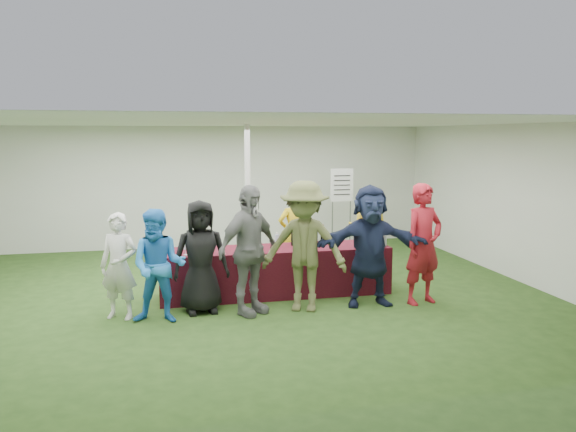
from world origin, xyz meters
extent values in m
plane|color=#284719|center=(0.00, 0.00, 0.00)|extent=(60.00, 60.00, 0.00)
plane|color=white|center=(0.00, 4.00, 1.35)|extent=(10.00, 0.00, 10.00)
plane|color=white|center=(0.00, -4.00, 1.35)|extent=(10.00, 0.00, 10.00)
plane|color=white|center=(5.00, 0.00, 1.35)|extent=(0.00, 8.00, 8.00)
plane|color=white|center=(0.00, 0.00, 2.70)|extent=(10.00, 10.00, 0.00)
cylinder|color=silver|center=(0.50, 1.20, 1.35)|extent=(0.10, 0.10, 2.70)
cube|color=#52131C|center=(0.74, -0.14, 0.38)|extent=(3.60, 0.80, 0.75)
cylinder|color=black|center=(1.05, -0.02, 0.86)|extent=(0.07, 0.07, 0.22)
cylinder|color=black|center=(1.05, -0.02, 1.01)|extent=(0.03, 0.03, 0.08)
cylinder|color=maroon|center=(1.05, -0.02, 1.06)|extent=(0.03, 0.03, 0.02)
cylinder|color=black|center=(1.12, 0.02, 0.86)|extent=(0.07, 0.07, 0.22)
cylinder|color=black|center=(1.12, 0.02, 1.01)|extent=(0.03, 0.03, 0.08)
cylinder|color=maroon|center=(1.12, 0.02, 1.06)|extent=(0.03, 0.03, 0.02)
cylinder|color=black|center=(1.31, -0.04, 0.86)|extent=(0.07, 0.07, 0.22)
cylinder|color=black|center=(1.31, -0.04, 1.01)|extent=(0.03, 0.03, 0.08)
cylinder|color=maroon|center=(1.31, -0.04, 1.06)|extent=(0.03, 0.03, 0.02)
cylinder|color=black|center=(1.40, 0.02, 0.86)|extent=(0.07, 0.07, 0.22)
cylinder|color=black|center=(1.40, 0.02, 1.01)|extent=(0.03, 0.03, 0.08)
cylinder|color=maroon|center=(1.40, 0.02, 1.06)|extent=(0.03, 0.03, 0.02)
cylinder|color=black|center=(1.54, -0.02, 0.86)|extent=(0.07, 0.07, 0.22)
cylinder|color=black|center=(1.54, -0.02, 1.01)|extent=(0.03, 0.03, 0.08)
cylinder|color=maroon|center=(1.54, -0.02, 1.06)|extent=(0.03, 0.03, 0.02)
cylinder|color=silver|center=(-0.66, -0.37, 0.75)|extent=(0.06, 0.06, 0.00)
cylinder|color=silver|center=(-0.66, -0.37, 0.79)|extent=(0.01, 0.01, 0.07)
cylinder|color=silver|center=(-0.66, -0.37, 0.87)|extent=(0.06, 0.06, 0.08)
cylinder|color=silver|center=(-0.38, -0.42, 0.75)|extent=(0.06, 0.06, 0.00)
cylinder|color=silver|center=(-0.38, -0.42, 0.79)|extent=(0.01, 0.01, 0.07)
cylinder|color=silver|center=(-0.38, -0.42, 0.87)|extent=(0.06, 0.06, 0.08)
cylinder|color=silver|center=(-0.11, -0.42, 0.75)|extent=(0.06, 0.06, 0.00)
cylinder|color=silver|center=(-0.11, -0.42, 0.79)|extent=(0.01, 0.01, 0.07)
cylinder|color=silver|center=(-0.11, -0.42, 0.87)|extent=(0.06, 0.06, 0.08)
cylinder|color=#3F0610|center=(-0.11, -0.42, 0.84)|extent=(0.05, 0.05, 0.02)
cylinder|color=silver|center=(0.42, -0.42, 0.75)|extent=(0.06, 0.06, 0.00)
cylinder|color=silver|center=(0.42, -0.42, 0.79)|extent=(0.01, 0.01, 0.07)
cylinder|color=silver|center=(0.42, -0.42, 0.87)|extent=(0.06, 0.06, 0.08)
cylinder|color=#3F0610|center=(0.42, -0.42, 0.84)|extent=(0.05, 0.05, 0.02)
cylinder|color=silver|center=(2.00, -0.37, 0.75)|extent=(0.06, 0.06, 0.00)
cylinder|color=silver|center=(2.00, -0.37, 0.79)|extent=(0.01, 0.01, 0.07)
cylinder|color=silver|center=(2.00, -0.37, 0.87)|extent=(0.06, 0.06, 0.08)
cylinder|color=silver|center=(0.78, -0.06, 0.85)|extent=(0.07, 0.07, 0.20)
cylinder|color=silver|center=(0.78, -0.06, 0.96)|extent=(0.03, 0.03, 0.03)
cube|color=white|center=(2.31, -0.09, 0.77)|extent=(0.25, 0.18, 0.03)
cylinder|color=slate|center=(2.39, -0.36, 0.84)|extent=(0.22, 0.22, 0.18)
cylinder|color=slate|center=(2.55, 2.74, 0.55)|extent=(0.02, 0.02, 1.10)
cylinder|color=slate|center=(2.95, 2.74, 0.55)|extent=(0.02, 0.02, 1.10)
cube|color=white|center=(2.75, 2.74, 1.45)|extent=(0.50, 0.02, 0.70)
cube|color=black|center=(2.75, 2.73, 1.65)|extent=(0.36, 0.01, 0.02)
cube|color=black|center=(2.75, 2.73, 1.55)|extent=(0.36, 0.01, 0.02)
cube|color=black|center=(2.75, 2.73, 1.45)|extent=(0.36, 0.01, 0.02)
cube|color=black|center=(2.75, 2.73, 1.35)|extent=(0.36, 0.01, 0.02)
cube|color=black|center=(2.75, 2.73, 1.25)|extent=(0.36, 0.01, 0.02)
imported|color=gold|center=(1.24, 0.77, 0.79)|extent=(0.63, 0.47, 1.58)
imported|color=gold|center=(2.71, 1.03, 0.78)|extent=(0.95, 0.89, 1.55)
imported|color=silver|center=(-1.58, -0.84, 0.74)|extent=(0.63, 0.54, 1.47)
imported|color=#277CD5|center=(-1.05, -1.11, 0.77)|extent=(0.86, 0.73, 1.54)
imported|color=black|center=(-0.47, -0.80, 0.80)|extent=(0.83, 0.58, 1.61)
imported|color=slate|center=(0.18, -1.03, 0.92)|extent=(1.13, 1.00, 1.83)
imported|color=brown|center=(0.98, -1.03, 0.94)|extent=(1.39, 1.11, 1.87)
imported|color=#18203C|center=(1.99, -0.99, 0.90)|extent=(1.70, 0.65, 1.79)
imported|color=maroon|center=(2.80, -1.07, 0.90)|extent=(0.76, 0.61, 1.81)
camera|label=1|loc=(-0.93, -8.64, 2.52)|focal=35.00mm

